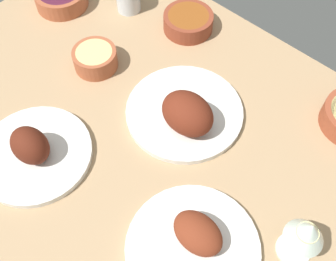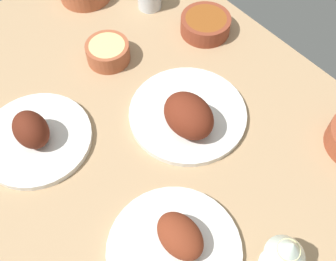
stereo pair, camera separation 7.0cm
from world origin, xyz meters
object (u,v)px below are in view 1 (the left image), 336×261
(plate_center_main, at_px, (194,244))
(bowl_potatoes, at_px, (95,58))
(wine_glass, at_px, (307,234))
(plate_far_side, at_px, (33,151))
(plate_near_viewer, at_px, (186,113))
(bowl_soup, at_px, (188,21))

(plate_center_main, height_order, bowl_potatoes, plate_center_main)
(bowl_potatoes, relative_size, wine_glass, 0.83)
(plate_center_main, height_order, wine_glass, wine_glass)
(plate_far_side, distance_m, bowl_potatoes, 0.30)
(wine_glass, bearing_deg, plate_far_side, 21.42)
(bowl_potatoes, distance_m, wine_glass, 0.67)
(plate_near_viewer, relative_size, bowl_soup, 2.05)
(plate_far_side, relative_size, bowl_soup, 1.86)
(plate_far_side, relative_size, plate_near_viewer, 0.91)
(plate_center_main, bearing_deg, bowl_soup, -47.78)
(plate_center_main, distance_m, bowl_soup, 0.63)
(plate_near_viewer, height_order, wine_glass, wine_glass)
(plate_center_main, distance_m, plate_near_viewer, 0.31)
(bowl_potatoes, bearing_deg, bowl_soup, -107.58)
(plate_far_side, height_order, plate_near_viewer, plate_near_viewer)
(plate_near_viewer, xyz_separation_m, bowl_potatoes, (0.29, 0.03, -0.00))
(plate_far_side, xyz_separation_m, wine_glass, (-0.56, -0.22, 0.07))
(plate_far_side, xyz_separation_m, plate_near_viewer, (-0.19, -0.31, 0.01))
(bowl_potatoes, height_order, wine_glass, wine_glass)
(plate_near_viewer, bearing_deg, bowl_soup, -49.96)
(plate_near_viewer, xyz_separation_m, bowl_soup, (0.21, -0.25, -0.01))
(plate_far_side, relative_size, plate_center_main, 0.96)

